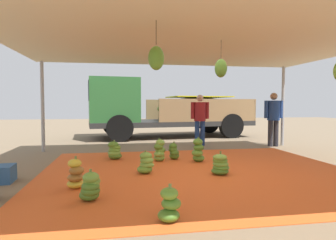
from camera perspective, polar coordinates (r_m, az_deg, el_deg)
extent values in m
plane|color=#7F6B51|center=(9.00, 0.92, -5.77)|extent=(40.00, 40.00, 0.00)
cube|color=#E05B23|center=(6.13, 6.14, -9.93)|extent=(6.36, 5.49, 0.01)
cylinder|color=#9EA0A5|center=(9.30, -23.14, 2.41)|extent=(0.10, 0.10, 2.63)
cylinder|color=#9EA0A5|center=(10.55, 21.38, 2.49)|extent=(0.10, 0.10, 2.63)
cube|color=beige|center=(6.11, 6.28, 15.14)|extent=(8.00, 7.00, 0.06)
cylinder|color=#4C422D|center=(5.96, 10.25, 13.42)|extent=(0.01, 0.01, 0.35)
ellipsoid|color=#477523|center=(5.91, 10.22, 9.85)|extent=(0.24, 0.24, 0.36)
cylinder|color=#4C422D|center=(4.58, -2.32, 16.60)|extent=(0.01, 0.01, 0.36)
ellipsoid|color=#518428|center=(4.51, -2.30, 11.91)|extent=(0.24, 0.24, 0.36)
ellipsoid|color=#477523|center=(7.52, -10.21, -6.85)|extent=(0.42, 0.42, 0.17)
ellipsoid|color=#75A83D|center=(7.51, -10.39, -6.33)|extent=(0.33, 0.33, 0.17)
ellipsoid|color=#60932D|center=(7.51, -10.35, -5.79)|extent=(0.43, 0.43, 0.17)
ellipsoid|color=#60932D|center=(7.51, -10.24, -5.26)|extent=(0.40, 0.40, 0.17)
ellipsoid|color=#518428|center=(7.50, -10.57, -4.74)|extent=(0.37, 0.37, 0.17)
cylinder|color=olive|center=(7.48, -10.40, -4.29)|extent=(0.04, 0.04, 0.12)
ellipsoid|color=#518428|center=(7.11, 5.94, -7.36)|extent=(0.33, 0.33, 0.17)
ellipsoid|color=#60932D|center=(7.04, 5.70, -6.39)|extent=(0.34, 0.34, 0.17)
ellipsoid|color=#477523|center=(7.03, 5.97, -5.34)|extent=(0.34, 0.34, 0.17)
ellipsoid|color=#518428|center=(7.01, 5.81, -4.28)|extent=(0.32, 0.32, 0.17)
cylinder|color=olive|center=(7.02, 5.89, -3.78)|extent=(0.04, 0.04, 0.12)
ellipsoid|color=#75A83D|center=(7.14, -1.72, -7.30)|extent=(0.37, 0.37, 0.17)
ellipsoid|color=#75A83D|center=(7.09, -1.71, -6.64)|extent=(0.34, 0.34, 0.17)
ellipsoid|color=#60932D|center=(7.12, -1.49, -5.87)|extent=(0.34, 0.34, 0.17)
ellipsoid|color=#518428|center=(7.07, -1.83, -5.19)|extent=(0.31, 0.31, 0.17)
ellipsoid|color=#75A83D|center=(7.06, -1.52, -4.46)|extent=(0.26, 0.26, 0.17)
cylinder|color=olive|center=(7.06, -1.70, -3.98)|extent=(0.04, 0.04, 0.12)
ellipsoid|color=#477523|center=(5.91, 10.02, -9.73)|extent=(0.46, 0.46, 0.13)
ellipsoid|color=#518428|center=(5.92, 10.22, -9.05)|extent=(0.46, 0.46, 0.13)
ellipsoid|color=#6B9E38|center=(5.91, 10.17, -8.41)|extent=(0.31, 0.31, 0.13)
ellipsoid|color=#60932D|center=(5.92, 10.09, -7.74)|extent=(0.41, 0.41, 0.13)
ellipsoid|color=#75A83D|center=(5.87, 10.03, -7.16)|extent=(0.35, 0.35, 0.13)
cylinder|color=olive|center=(5.87, 10.16, -6.57)|extent=(0.04, 0.04, 0.12)
ellipsoid|color=#477523|center=(3.61, 0.12, -17.99)|extent=(0.35, 0.35, 0.14)
ellipsoid|color=#518428|center=(3.61, 0.63, -15.89)|extent=(0.27, 0.27, 0.14)
ellipsoid|color=#60932D|center=(3.55, 0.25, -14.08)|extent=(0.25, 0.25, 0.14)
cylinder|color=olive|center=(3.52, 0.39, -13.22)|extent=(0.04, 0.04, 0.12)
ellipsoid|color=#477523|center=(7.39, 1.23, -6.97)|extent=(0.29, 0.29, 0.17)
ellipsoid|color=#477523|center=(7.36, 1.25, -6.38)|extent=(0.32, 0.32, 0.17)
ellipsoid|color=#477523|center=(7.35, 0.96, -5.75)|extent=(0.31, 0.31, 0.17)
ellipsoid|color=#477523|center=(7.34, 0.98, -5.12)|extent=(0.28, 0.28, 0.17)
cylinder|color=olive|center=(7.33, 1.17, -4.65)|extent=(0.04, 0.04, 0.12)
ellipsoid|color=#477523|center=(4.46, -15.02, -13.81)|extent=(0.29, 0.29, 0.16)
ellipsoid|color=#477523|center=(4.41, -14.80, -13.14)|extent=(0.34, 0.34, 0.16)
ellipsoid|color=#477523|center=(4.39, -14.79, -12.36)|extent=(0.34, 0.34, 0.16)
ellipsoid|color=#6B9E38|center=(4.41, -14.57, -11.43)|extent=(0.34, 0.34, 0.16)
ellipsoid|color=#6B9E38|center=(4.36, -14.71, -10.76)|extent=(0.26, 0.26, 0.16)
cylinder|color=olive|center=(4.37, -14.78, -9.93)|extent=(0.04, 0.04, 0.12)
ellipsoid|color=gold|center=(5.13, -17.52, -11.71)|extent=(0.33, 0.33, 0.14)
ellipsoid|color=#996628|center=(5.07, -17.52, -10.58)|extent=(0.33, 0.33, 0.14)
ellipsoid|color=#996628|center=(5.03, -17.31, -9.35)|extent=(0.33, 0.33, 0.14)
ellipsoid|color=gold|center=(5.04, -17.64, -8.02)|extent=(0.24, 0.24, 0.14)
cylinder|color=olive|center=(5.02, -17.46, -7.36)|extent=(0.04, 0.04, 0.12)
ellipsoid|color=#60932D|center=(5.93, -4.54, -9.51)|extent=(0.42, 0.42, 0.16)
ellipsoid|color=#75A83D|center=(5.93, -4.11, -8.65)|extent=(0.40, 0.40, 0.16)
ellipsoid|color=#75A83D|center=(5.91, -4.13, -7.83)|extent=(0.36, 0.36, 0.16)
ellipsoid|color=#6B9E38|center=(5.92, -4.30, -6.97)|extent=(0.29, 0.29, 0.16)
cylinder|color=olive|center=(5.89, -4.38, -6.44)|extent=(0.04, 0.04, 0.12)
cube|color=#2D2D2D|center=(12.54, 0.45, -0.52)|extent=(6.93, 3.18, 0.20)
cube|color=#2D6B33|center=(12.07, -10.64, 3.80)|extent=(2.11, 2.47, 1.70)
cube|color=#232D38|center=(12.03, -15.18, 5.37)|extent=(0.24, 1.98, 0.75)
cube|color=#99754C|center=(11.83, 8.02, 1.90)|extent=(4.14, 0.52, 0.90)
cube|color=#99754C|center=(14.05, 4.08, 2.10)|extent=(4.14, 0.52, 0.90)
cube|color=#99754C|center=(13.81, 13.76, 2.00)|extent=(0.34, 2.47, 0.90)
ellipsoid|color=#518428|center=(12.93, 5.88, 2.19)|extent=(3.86, 2.46, 0.98)
cube|color=yellow|center=(12.93, 5.89, 4.46)|extent=(2.68, 2.14, 0.04)
cylinder|color=black|center=(10.98, -9.35, -1.59)|extent=(1.02, 0.39, 1.00)
cylinder|color=black|center=(13.25, -10.45, -0.82)|extent=(1.02, 0.39, 1.00)
cylinder|color=black|center=(12.35, 12.16, -1.11)|extent=(1.02, 0.39, 1.00)
cylinder|color=black|center=(14.40, 7.91, -0.49)|extent=(1.02, 0.39, 1.00)
cylinder|color=navy|center=(9.86, 5.66, -2.58)|extent=(0.16, 0.16, 0.83)
cylinder|color=navy|center=(9.91, 6.70, -2.56)|extent=(0.16, 0.16, 0.83)
cylinder|color=maroon|center=(9.84, 6.21, 1.65)|extent=(0.38, 0.38, 0.62)
cylinder|color=maroon|center=(9.77, 4.79, 1.85)|extent=(0.12, 0.12, 0.55)
cylinder|color=maroon|center=(9.91, 7.60, 1.85)|extent=(0.12, 0.12, 0.55)
sphere|color=tan|center=(9.84, 6.22, 4.24)|extent=(0.22, 0.22, 0.22)
cylinder|color=#26262D|center=(10.21, 19.24, -2.46)|extent=(0.16, 0.16, 0.86)
cylinder|color=#26262D|center=(10.30, 20.18, -2.43)|extent=(0.16, 0.16, 0.86)
cylinder|color=navy|center=(10.21, 19.79, 1.75)|extent=(0.39, 0.39, 0.64)
cylinder|color=navy|center=(10.09, 18.51, 1.97)|extent=(0.13, 0.13, 0.57)
cylinder|color=navy|center=(10.34, 21.05, 1.94)|extent=(0.13, 0.13, 0.57)
sphere|color=#936B4C|center=(10.22, 19.84, 4.34)|extent=(0.23, 0.23, 0.23)
cube|color=#335B8E|center=(6.04, -29.78, -9.09)|extent=(0.46, 0.47, 0.30)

